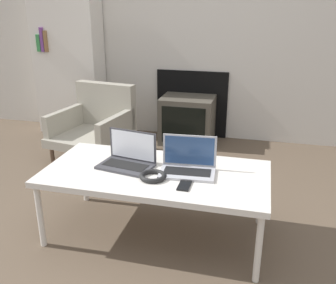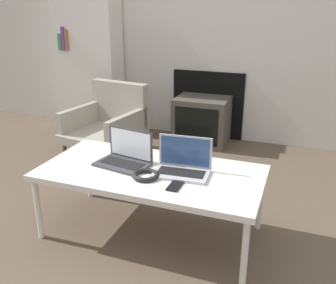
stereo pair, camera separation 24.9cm
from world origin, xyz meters
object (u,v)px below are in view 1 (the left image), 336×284
tv (187,120)px  laptop_right (188,164)px  headphones (153,176)px  phone (184,186)px  armchair (97,123)px  laptop_left (128,158)px

tv → laptop_right: bearing=-78.4°
headphones → phone: bearing=-15.2°
tv → armchair: bearing=-143.0°
laptop_right → armchair: size_ratio=0.46×
laptop_right → headphones: size_ratio=2.14×
laptop_left → phone: laptop_left is taller
laptop_right → tv: size_ratio=0.63×
laptop_right → laptop_left: bearing=175.8°
headphones → armchair: size_ratio=0.21×
tv → phone: bearing=-79.0°
laptop_left → headphones: (0.20, -0.14, -0.03)m
laptop_left → armchair: bearing=133.4°
armchair → laptop_left: bearing=-47.3°
armchair → phone: bearing=-39.8°
headphones → tv: 1.84m
headphones → laptop_right: bearing=38.3°
laptop_right → headphones: 0.23m
tv → headphones: bearing=-84.8°
laptop_left → armchair: (-0.73, 1.10, -0.16)m
laptop_left → headphones: size_ratio=2.24×
phone → armchair: bearing=131.0°
laptop_left → laptop_right: size_ratio=1.05×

